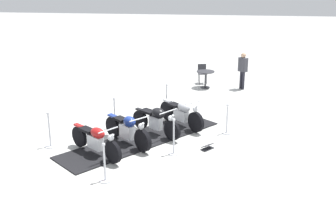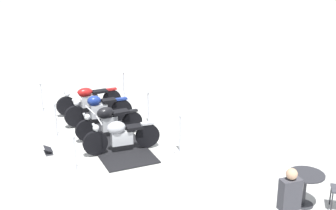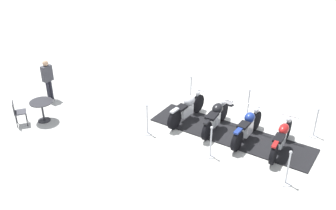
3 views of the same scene
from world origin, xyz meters
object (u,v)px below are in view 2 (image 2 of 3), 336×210
(motorcycle_navy, at_px, (98,109))
(stanchion_right_mid, at_px, (56,126))
(motorcycle_maroon, at_px, (88,99))
(stanchion_left_rear, at_px, (180,140))
(cafe_table, at_px, (305,182))
(bystander_person, at_px, (289,201))
(motorcycle_chrome, at_px, (120,135))
(stanchion_right_rear, at_px, (75,160))
(stanchion_left_mid, at_px, (148,113))
(stanchion_left_front, at_px, (124,92))
(stanchion_right_front, at_px, (42,103))
(motorcycle_black, at_px, (108,120))
(info_placard, at_px, (48,151))

(motorcycle_navy, relative_size, stanchion_right_mid, 1.57)
(motorcycle_maroon, height_order, motorcycle_navy, motorcycle_navy)
(motorcycle_maroon, xyz_separation_m, stanchion_left_rear, (1.52, 4.13, -0.15))
(cafe_table, distance_m, bystander_person, 1.71)
(motorcycle_chrome, xyz_separation_m, stanchion_right_mid, (-0.02, -2.24, -0.16))
(motorcycle_chrome, relative_size, stanchion_right_rear, 1.61)
(motorcycle_navy, distance_m, stanchion_right_rear, 3.32)
(stanchion_left_mid, bearing_deg, motorcycle_navy, -61.22)
(motorcycle_maroon, distance_m, stanchion_right_rear, 4.38)
(stanchion_left_front, relative_size, stanchion_right_front, 1.06)
(stanchion_right_mid, relative_size, stanchion_right_rear, 1.08)
(motorcycle_black, relative_size, stanchion_right_mid, 1.58)
(motorcycle_black, bearing_deg, stanchion_left_front, -120.58)
(motorcycle_navy, distance_m, info_placard, 2.49)
(motorcycle_navy, xyz_separation_m, cafe_table, (2.09, 6.90, 0.08))
(cafe_table, bearing_deg, info_placard, -87.04)
(motorcycle_chrome, height_order, stanchion_right_rear, motorcycle_chrome)
(stanchion_right_mid, bearing_deg, stanchion_right_rear, 49.88)
(stanchion_right_mid, bearing_deg, motorcycle_black, 117.88)
(motorcycle_maroon, relative_size, stanchion_left_rear, 1.68)
(stanchion_left_front, bearing_deg, stanchion_right_front, -40.12)
(stanchion_left_mid, height_order, cafe_table, stanchion_left_mid)
(motorcycle_navy, distance_m, stanchion_left_mid, 1.61)
(motorcycle_navy, height_order, info_placard, motorcycle_navy)
(info_placard, bearing_deg, stanchion_right_front, -7.45)
(stanchion_right_rear, relative_size, bystander_person, 0.61)
(motorcycle_navy, distance_m, motorcycle_black, 1.16)
(stanchion_left_mid, relative_size, cafe_table, 1.33)
(stanchion_right_mid, distance_m, bystander_person, 7.75)
(stanchion_right_front, distance_m, stanchion_right_rear, 4.82)
(bystander_person, bearing_deg, motorcycle_black, 17.57)
(motorcycle_black, bearing_deg, stanchion_right_rear, 48.01)
(stanchion_left_rear, height_order, stanchion_left_front, stanchion_left_front)
(motorcycle_black, height_order, stanchion_left_mid, stanchion_left_mid)
(motorcycle_chrome, height_order, stanchion_right_front, stanchion_right_front)
(stanchion_right_mid, relative_size, info_placard, 2.50)
(motorcycle_black, relative_size, stanchion_left_front, 1.57)
(stanchion_right_front, distance_m, cafe_table, 9.49)
(stanchion_right_mid, relative_size, bystander_person, 0.67)
(motorcycle_maroon, height_order, info_placard, motorcycle_maroon)
(stanchion_right_mid, xyz_separation_m, stanchion_left_mid, (-2.25, 1.90, -0.00))
(motorcycle_maroon, bearing_deg, stanchion_left_front, -159.01)
(cafe_table, bearing_deg, stanchion_left_rear, -109.76)
(stanchion_right_front, bearing_deg, stanchion_right_rear, 49.88)
(stanchion_left_front, relative_size, info_placard, 2.52)
(stanchion_left_rear, bearing_deg, motorcycle_chrome, -64.29)
(motorcycle_navy, distance_m, stanchion_left_front, 2.37)
(motorcycle_black, relative_size, stanchion_left_rear, 1.57)
(stanchion_left_mid, bearing_deg, stanchion_right_front, -79.43)
(motorcycle_chrome, relative_size, stanchion_left_rear, 1.48)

